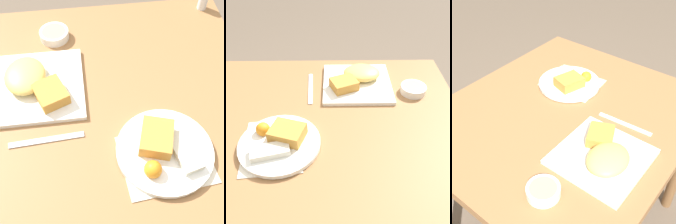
# 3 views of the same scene
# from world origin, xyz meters

# --- Properties ---
(ground_plane) EXTENTS (8.00, 8.00, 0.00)m
(ground_plane) POSITION_xyz_m (0.00, 0.00, 0.00)
(ground_plane) COLOR brown
(dining_table) EXTENTS (0.95, 0.84, 0.71)m
(dining_table) POSITION_xyz_m (0.00, 0.00, 0.63)
(dining_table) COLOR olive
(dining_table) RESTS_ON ground_plane
(menu_card) EXTENTS (0.20, 0.24, 0.00)m
(menu_card) POSITION_xyz_m (0.17, 0.10, 0.71)
(menu_card) COLOR beige
(menu_card) RESTS_ON dining_table
(plate_square_near) EXTENTS (0.27, 0.27, 0.06)m
(plate_square_near) POSITION_xyz_m (-0.11, -0.23, 0.73)
(plate_square_near) COLOR white
(plate_square_near) RESTS_ON dining_table
(plate_oval_far) EXTENTS (0.25, 0.25, 0.05)m
(plate_oval_far) POSITION_xyz_m (0.15, 0.09, 0.73)
(plate_oval_far) COLOR white
(plate_oval_far) RESTS_ON menu_card
(sauce_ramekin) EXTENTS (0.10, 0.10, 0.03)m
(sauce_ramekin) POSITION_xyz_m (-0.32, -0.17, 0.73)
(sauce_ramekin) COLOR white
(sauce_ramekin) RESTS_ON dining_table
(butter_knife) EXTENTS (0.03, 0.20, 0.00)m
(butter_knife) POSITION_xyz_m (0.08, -0.20, 0.71)
(butter_knife) COLOR silver
(butter_knife) RESTS_ON dining_table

